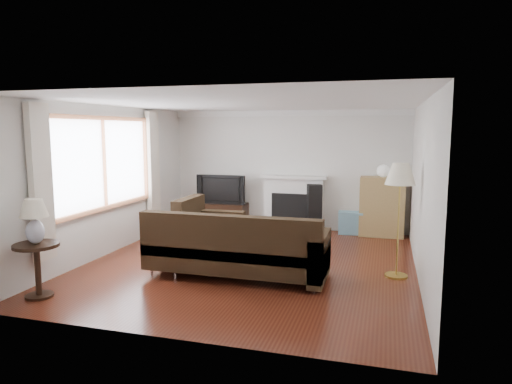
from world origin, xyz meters
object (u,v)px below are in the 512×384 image
(tv_stand, at_px, (223,215))
(bookshelf, at_px, (382,207))
(sectional_sofa, at_px, (237,246))
(floor_lamp, at_px, (398,221))
(coffee_table, at_px, (278,241))
(side_table, at_px, (38,270))

(tv_stand, xyz_separation_m, bookshelf, (3.33, 0.03, 0.33))
(tv_stand, height_order, bookshelf, bookshelf)
(tv_stand, bearing_deg, sectional_sofa, -66.44)
(floor_lamp, bearing_deg, coffee_table, 157.87)
(bookshelf, bearing_deg, coffee_table, -133.02)
(sectional_sofa, xyz_separation_m, floor_lamp, (2.21, 0.60, 0.37))
(sectional_sofa, distance_m, floor_lamp, 2.32)
(bookshelf, distance_m, sectional_sofa, 3.74)
(floor_lamp, bearing_deg, side_table, -154.47)
(tv_stand, relative_size, side_table, 1.51)
(bookshelf, distance_m, floor_lamp, 2.61)
(coffee_table, xyz_separation_m, side_table, (-2.42, -2.86, 0.13))
(coffee_table, bearing_deg, floor_lamp, -40.53)
(bookshelf, relative_size, side_table, 1.71)
(coffee_table, xyz_separation_m, floor_lamp, (1.93, -0.78, 0.60))
(sectional_sofa, relative_size, floor_lamp, 1.70)
(bookshelf, xyz_separation_m, side_table, (-4.10, -4.66, -0.24))
(coffee_table, distance_m, side_table, 3.75)
(tv_stand, xyz_separation_m, sectional_sofa, (1.38, -3.15, 0.19))
(coffee_table, bearing_deg, bookshelf, 28.58)
(tv_stand, xyz_separation_m, coffee_table, (1.65, -1.77, -0.04))
(sectional_sofa, height_order, floor_lamp, floor_lamp)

